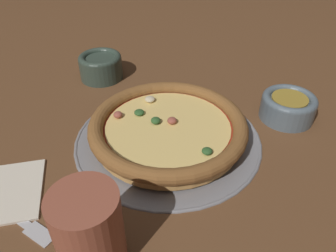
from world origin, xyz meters
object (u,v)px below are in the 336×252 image
pizza_tray (168,138)px  bowl_near (288,106)px  pizza (168,128)px  bowl_far (101,66)px  fork (11,214)px  drinking_cup (89,231)px

pizza_tray → bowl_near: 0.25m
pizza → bowl_near: bearing=11.6°
bowl_far → fork: bearing=-103.6°
pizza → bowl_far: (-0.14, 0.25, 0.01)m
pizza_tray → pizza: (-0.00, 0.00, 0.02)m
drinking_cup → fork: (-0.13, 0.08, -0.06)m
pizza_tray → bowl_near: (0.24, 0.05, 0.02)m
pizza_tray → drinking_cup: bearing=-115.5°
pizza → fork: size_ratio=1.78×
pizza → fork: (-0.24, -0.15, -0.02)m
bowl_far → drinking_cup: (0.03, -0.48, 0.03)m
fork → bowl_near: bearing=60.3°
drinking_cup → fork: bearing=148.4°
pizza_tray → drinking_cup: drinking_cup is taller
fork → bowl_far: bearing=113.7°
pizza_tray → fork: size_ratio=2.13×
pizza_tray → pizza: size_ratio=1.20×
pizza_tray → pizza: bearing=138.8°
pizza → bowl_far: 0.28m
bowl_near → drinking_cup: 0.45m
pizza → drinking_cup: bearing=-115.5°
bowl_far → drinking_cup: size_ratio=0.88×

